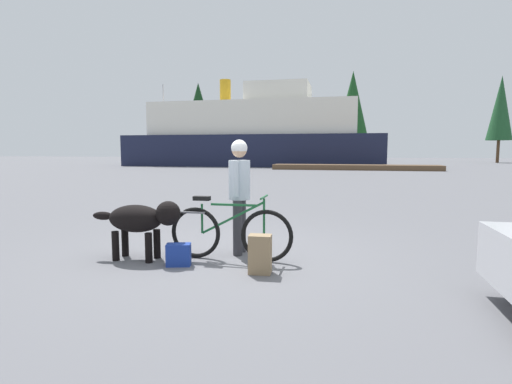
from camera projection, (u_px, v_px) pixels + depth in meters
ground_plane at (223, 256)px, 5.90m from camera, size 160.00×160.00×0.00m
bicycle at (230, 232)px, 5.64m from camera, size 1.78×0.44×0.92m
person_cyclist at (239, 186)px, 5.93m from camera, size 0.32×0.53×1.70m
dog at (141, 220)px, 5.64m from camera, size 1.34×0.46×0.85m
backpack at (260, 254)px, 5.03m from camera, size 0.29×0.22×0.49m
handbag_pannier at (179, 255)px, 5.38m from camera, size 0.36×0.26×0.30m
dock_pier at (355, 167)px, 31.69m from camera, size 12.89×2.24×0.40m
ferry_boat at (255, 136)px, 40.15m from camera, size 24.85×8.20×8.58m
sailboat_moored at (165, 161)px, 40.24m from camera, size 7.94×2.22×7.98m
pine_tree_far_left at (199, 111)px, 56.06m from camera, size 4.31×4.31×10.88m
pine_tree_center at (353, 108)px, 51.13m from camera, size 4.37×4.37×11.54m
pine_tree_far_right at (501, 108)px, 48.88m from camera, size 2.94×2.94×10.56m
pine_tree_mid_back at (283, 114)px, 60.97m from camera, size 3.33×3.33×10.83m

